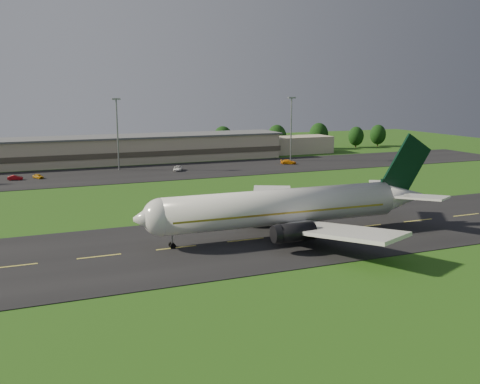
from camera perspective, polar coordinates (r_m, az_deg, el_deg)
name	(u,v)px	position (r m, az deg, el deg)	size (l,w,h in m)	color
ground	(176,248)	(79.07, -6.82, -5.99)	(360.00, 360.00, 0.00)	#1F4411
taxiway	(176,248)	(79.05, -6.82, -5.96)	(220.00, 30.00, 0.10)	black
apron	(105,175)	(148.19, -14.18, 1.75)	(260.00, 30.00, 0.10)	black
airliner	(286,207)	(84.07, 4.92, -1.64)	(51.26, 42.18, 15.57)	silver
terminal	(114,150)	(172.30, -13.25, 4.37)	(145.00, 16.00, 8.40)	tan
light_mast_centre	(117,125)	(155.39, -12.97, 6.93)	(2.40, 1.20, 20.35)	gray
light_mast_east	(291,121)	(172.79, 5.48, 7.54)	(2.40, 1.20, 20.35)	gray
tree_line	(200,141)	(189.26, -4.34, 5.49)	(196.66, 8.86, 9.99)	black
service_vehicle_a	(38,176)	(147.72, -20.73, 1.59)	(1.38, 3.43, 1.17)	#C5860B
service_vehicle_b	(15,178)	(147.17, -22.86, 1.41)	(1.26, 3.62, 1.19)	maroon
service_vehicle_c	(178,168)	(152.21, -6.65, 2.52)	(2.21, 4.79, 1.33)	white
service_vehicle_d	(288,162)	(165.06, 5.19, 3.22)	(1.95, 4.79, 1.39)	orange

